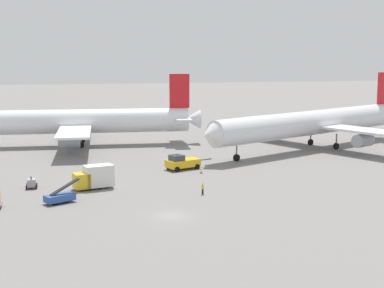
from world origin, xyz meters
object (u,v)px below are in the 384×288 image
(airliner_at_gate_left, at_px, (66,122))
(airliner_being_pushed, at_px, (314,123))
(pushback_tug, at_px, (182,162))
(gse_catering_truck_tall, at_px, (94,177))
(gse_belt_loader_portside, at_px, (60,197))
(traffic_cone_wingtip_port, at_px, (201,172))
(ground_crew_marshaller_foreground, at_px, (203,189))
(gse_gpu_cart_small, at_px, (31,183))

(airliner_at_gate_left, relative_size, airliner_being_pushed, 1.08)
(pushback_tug, relative_size, gse_catering_truck_tall, 1.42)
(gse_catering_truck_tall, bearing_deg, airliner_at_gate_left, 95.23)
(airliner_being_pushed, xyz_separation_m, gse_belt_loader_portside, (-51.66, -34.20, -4.61))
(airliner_being_pushed, height_order, traffic_cone_wingtip_port, airliner_being_pushed)
(pushback_tug, height_order, ground_crew_marshaller_foreground, pushback_tug)
(ground_crew_marshaller_foreground, relative_size, traffic_cone_wingtip_port, 2.69)
(pushback_tug, distance_m, gse_belt_loader_portside, 27.82)
(gse_gpu_cart_small, xyz_separation_m, traffic_cone_wingtip_port, (27.19, 5.09, -0.52))
(airliner_being_pushed, bearing_deg, pushback_tug, -153.73)
(airliner_at_gate_left, bearing_deg, traffic_cone_wingtip_port, -57.49)
(pushback_tug, relative_size, traffic_cone_wingtip_port, 14.78)
(traffic_cone_wingtip_port, bearing_deg, gse_catering_truck_tall, -157.90)
(airliner_at_gate_left, height_order, gse_catering_truck_tall, airliner_at_gate_left)
(airliner_at_gate_left, xyz_separation_m, airliner_being_pushed, (50.54, -14.88, 0.27))
(ground_crew_marshaller_foreground, bearing_deg, airliner_being_pushed, 46.60)
(pushback_tug, height_order, gse_gpu_cart_small, pushback_tug)
(ground_crew_marshaller_foreground, height_order, traffic_cone_wingtip_port, ground_crew_marshaller_foreground)
(airliner_being_pushed, distance_m, traffic_cone_wingtip_port, 35.02)
(ground_crew_marshaller_foreground, xyz_separation_m, traffic_cone_wingtip_port, (3.10, 14.20, -0.56))
(pushback_tug, bearing_deg, ground_crew_marshaller_foreground, -91.94)
(airliner_being_pushed, xyz_separation_m, ground_crew_marshaller_foreground, (-31.79, -33.61, -4.59))
(pushback_tug, xyz_separation_m, gse_gpu_cart_small, (-24.71, -9.12, -0.44))
(gse_belt_loader_portside, xyz_separation_m, traffic_cone_wingtip_port, (22.97, 14.78, -0.55))
(gse_gpu_cart_small, bearing_deg, pushback_tug, 20.25)
(airliner_being_pushed, bearing_deg, traffic_cone_wingtip_port, -145.92)
(gse_belt_loader_portside, distance_m, ground_crew_marshaller_foreground, 19.88)
(airliner_being_pushed, relative_size, gse_belt_loader_portside, 11.17)
(airliner_at_gate_left, distance_m, airliner_being_pushed, 52.69)
(gse_gpu_cart_small, bearing_deg, ground_crew_marshaller_foreground, -20.71)
(airliner_at_gate_left, bearing_deg, airliner_being_pushed, -16.40)
(gse_belt_loader_portside, bearing_deg, airliner_at_gate_left, 88.69)
(airliner_at_gate_left, height_order, ground_crew_marshaller_foreground, airliner_at_gate_left)
(gse_gpu_cart_small, height_order, ground_crew_marshaller_foreground, gse_gpu_cart_small)
(airliner_at_gate_left, xyz_separation_m, traffic_cone_wingtip_port, (21.85, -34.29, -4.89))
(gse_gpu_cart_small, xyz_separation_m, gse_catering_truck_tall, (9.15, -2.24, 0.96))
(pushback_tug, bearing_deg, gse_belt_loader_portside, -137.45)
(airliner_being_pushed, xyz_separation_m, pushback_tug, (-31.17, -15.38, -4.19))
(airliner_at_gate_left, distance_m, gse_belt_loader_portside, 49.28)
(traffic_cone_wingtip_port, bearing_deg, ground_crew_marshaller_foreground, -102.31)
(airliner_at_gate_left, height_order, gse_gpu_cart_small, airliner_at_gate_left)
(airliner_being_pushed, relative_size, pushback_tug, 6.20)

